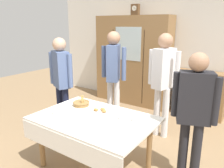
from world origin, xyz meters
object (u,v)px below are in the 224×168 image
at_px(person_near_right_end, 113,69).
at_px(bread_basket, 81,103).
at_px(spoon_near_right, 151,121).
at_px(book_stack, 201,70).
at_px(tea_cup_mid_left, 122,118).
at_px(person_beside_shelf, 61,76).
at_px(tea_cup_far_right, 55,113).
at_px(person_by_cabinet, 163,76).
at_px(dining_table, 92,126).
at_px(tea_cup_near_right, 135,120).
at_px(wall_cabinet, 132,61).
at_px(bookshelf_low, 199,94).
at_px(pastry_plate, 100,112).
at_px(mantel_clock, 135,10).
at_px(person_behind_table_right, 194,108).
at_px(spoon_mid_left, 80,129).
at_px(spoon_center, 118,142).

bearing_deg(person_near_right_end, bread_basket, -81.84).
bearing_deg(spoon_near_right, book_stack, 89.44).
height_order(tea_cup_mid_left, person_beside_shelf, person_beside_shelf).
relative_size(tea_cup_far_right, person_near_right_end, 0.07).
bearing_deg(person_by_cabinet, tea_cup_mid_left, -91.56).
bearing_deg(dining_table, tea_cup_near_right, 24.83).
bearing_deg(dining_table, person_by_cabinet, 75.29).
xyz_separation_m(wall_cabinet, tea_cup_far_right, (0.43, -2.77, -0.27)).
distance_m(bookshelf_low, pastry_plate, 2.54).
height_order(mantel_clock, book_stack, mantel_clock).
xyz_separation_m(dining_table, mantel_clock, (-0.86, 2.59, 1.54)).
bearing_deg(person_behind_table_right, pastry_plate, -166.84).
relative_size(spoon_near_right, person_by_cabinet, 0.07).
relative_size(tea_cup_mid_left, spoon_mid_left, 1.09).
bearing_deg(wall_cabinet, dining_table, -70.83).
height_order(bookshelf_low, person_beside_shelf, person_beside_shelf).
distance_m(bread_basket, person_beside_shelf, 0.82).
bearing_deg(tea_cup_mid_left, dining_table, -151.33).
bearing_deg(person_by_cabinet, dining_table, -104.71).
bearing_deg(spoon_center, pastry_plate, 140.99).
height_order(tea_cup_far_right, person_near_right_end, person_near_right_end).
distance_m(bookshelf_low, person_by_cabinet, 1.43).
bearing_deg(book_stack, person_by_cabinet, -103.16).
xyz_separation_m(tea_cup_near_right, spoon_mid_left, (-0.41, -0.52, -0.02)).
distance_m(tea_cup_far_right, spoon_mid_left, 0.56).
relative_size(bookshelf_low, person_by_cabinet, 0.58).
relative_size(dining_table, person_beside_shelf, 0.91).
bearing_deg(bread_basket, bookshelf_low, 65.67).
xyz_separation_m(pastry_plate, spoon_center, (0.62, -0.50, -0.01)).
xyz_separation_m(book_stack, person_by_cabinet, (-0.30, -1.27, 0.09)).
distance_m(tea_cup_near_right, spoon_mid_left, 0.66).
distance_m(pastry_plate, person_beside_shelf, 1.19).
bearing_deg(spoon_mid_left, mantel_clock, 107.95).
bearing_deg(tea_cup_near_right, tea_cup_mid_left, -164.05).
distance_m(dining_table, spoon_center, 0.65).
bearing_deg(person_near_right_end, person_beside_shelf, -127.57).
distance_m(spoon_center, spoon_mid_left, 0.50).
bearing_deg(bread_basket, dining_table, -31.86).
bearing_deg(person_behind_table_right, tea_cup_near_right, -157.44).
bearing_deg(pastry_plate, spoon_center, -39.01).
relative_size(dining_table, mantel_clock, 6.23).
distance_m(pastry_plate, spoon_center, 0.80).
bearing_deg(mantel_clock, person_by_cabinet, -44.93).
relative_size(dining_table, spoon_mid_left, 12.57).
xyz_separation_m(spoon_near_right, spoon_mid_left, (-0.56, -0.65, 0.00)).
height_order(spoon_center, spoon_mid_left, same).
distance_m(spoon_center, person_near_right_end, 1.99).
relative_size(mantel_clock, person_by_cabinet, 0.14).
xyz_separation_m(person_by_cabinet, person_beside_shelf, (-1.50, -0.81, -0.06)).
relative_size(wall_cabinet, pastry_plate, 7.30).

